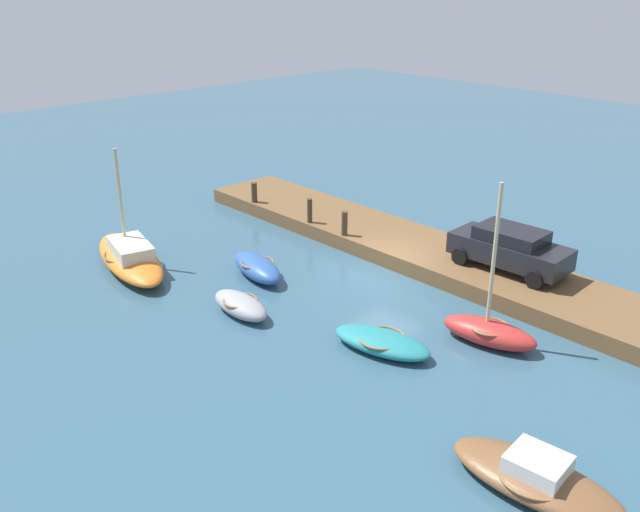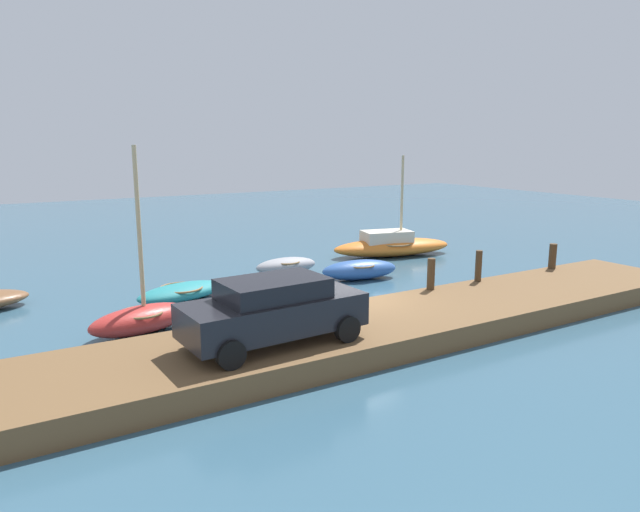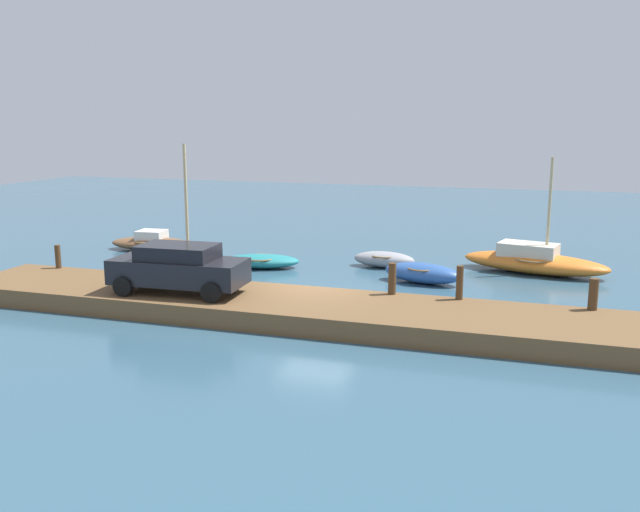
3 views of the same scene
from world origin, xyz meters
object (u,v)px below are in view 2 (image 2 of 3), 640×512
sailboat_orange (391,245)px  mooring_post_mid_east (478,266)px  dinghy_grey (286,265)px  rowboat_teal (181,292)px  rowboat_blue (360,269)px  mooring_post_east (553,256)px  rowboat_red (141,317)px  parked_car (274,310)px  mooring_post_mid_west (431,274)px

sailboat_orange → mooring_post_mid_east: sailboat_orange is taller
dinghy_grey → rowboat_teal: size_ratio=0.77×
rowboat_blue → mooring_post_east: bearing=-25.1°
rowboat_teal → rowboat_red: size_ratio=0.66×
sailboat_orange → rowboat_red: (-12.91, -5.22, -0.05)m
rowboat_blue → rowboat_red: size_ratio=0.62×
rowboat_red → mooring_post_mid_east: rowboat_red is taller
rowboat_teal → mooring_post_mid_east: (8.78, -5.04, 0.86)m
rowboat_blue → parked_car: bearing=-124.9°
mooring_post_mid_east → parked_car: (-8.70, -1.92, 0.30)m
parked_car → mooring_post_east: bearing=5.9°
rowboat_red → mooring_post_east: 14.84m
rowboat_red → mooring_post_mid_west: bearing=-27.3°
mooring_post_mid_west → mooring_post_east: size_ratio=1.08×
mooring_post_mid_west → mooring_post_mid_east: 2.13m
dinghy_grey → mooring_post_mid_west: 7.00m
rowboat_red → mooring_post_east: bearing=-21.4°
dinghy_grey → rowboat_teal: 5.18m
sailboat_orange → rowboat_teal: bearing=-154.0°
rowboat_red → mooring_post_mid_east: size_ratio=4.89×
sailboat_orange → parked_car: size_ratio=1.39×
sailboat_orange → mooring_post_mid_east: (-2.13, -7.52, 0.66)m
rowboat_teal → parked_car: parked_car is taller
mooring_post_mid_west → rowboat_red: bearing=165.1°
mooring_post_east → parked_car: parked_car is taller
dinghy_grey → rowboat_teal: bearing=-158.6°
rowboat_teal → mooring_post_east: 13.64m
mooring_post_mid_east → rowboat_teal: bearing=150.1°
dinghy_grey → mooring_post_mid_west: mooring_post_mid_west is taller
sailboat_orange → parked_car: sailboat_orange is taller
mooring_post_mid_west → parked_car: parked_car is taller
rowboat_blue → mooring_post_mid_west: (-0.27, -4.40, 0.74)m
mooring_post_east → rowboat_teal: bearing=158.3°
rowboat_teal → parked_car: 7.06m
rowboat_teal → mooring_post_mid_east: 10.16m
rowboat_blue → mooring_post_mid_east: bearing=-54.7°
mooring_post_east → mooring_post_mid_west: bearing=180.0°
rowboat_blue → sailboat_orange: sailboat_orange is taller
rowboat_blue → sailboat_orange: size_ratio=0.53×
rowboat_red → parked_car: rowboat_red is taller
rowboat_teal → sailboat_orange: (10.91, 2.48, 0.21)m
rowboat_red → mooring_post_mid_east: 11.04m
dinghy_grey → sailboat_orange: bearing=9.8°
rowboat_red → rowboat_blue: bearing=0.8°
mooring_post_east → parked_car: 12.72m
rowboat_blue → rowboat_red: (-8.92, -2.10, 0.06)m
rowboat_blue → sailboat_orange: bearing=50.4°
mooring_post_mid_east → parked_car: 8.92m
dinghy_grey → parked_car: (-4.82, -8.65, 1.11)m
mooring_post_mid_east → sailboat_orange: bearing=74.2°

